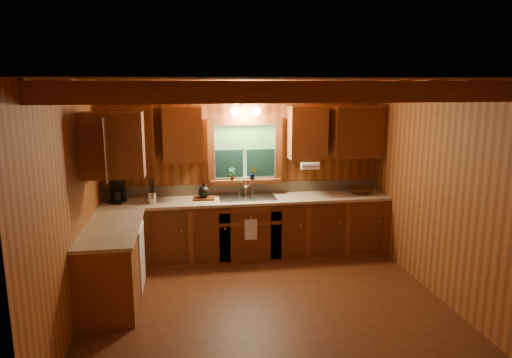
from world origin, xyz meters
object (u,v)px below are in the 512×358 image
Objects in this scene: coffee_maker at (117,191)px; cutting_board at (204,198)px; sink at (247,201)px; wicker_basket at (360,190)px.

coffee_maker is 1.23m from cutting_board.
sink reaches higher than cutting_board.
sink is 0.64m from cutting_board.
sink is 2.23× the size of wicker_basket.
sink reaches higher than wicker_basket.
cutting_board is at bearing 179.95° from wicker_basket.
cutting_board is at bearing 177.86° from sink.
coffee_maker is 1.12× the size of cutting_board.
cutting_board is (-0.64, 0.02, 0.06)m from sink.
sink is 2.40× the size of coffee_maker.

